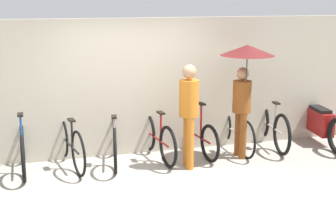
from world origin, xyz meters
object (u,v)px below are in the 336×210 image
at_px(pedestrian_center, 245,72).
at_px(parked_bicycle_7, 271,126).
at_px(pedestrian_leading, 189,108).
at_px(motorcycle, 319,123).
at_px(parked_bicycle_1, 23,147).
at_px(parked_bicycle_5, 196,134).
at_px(parked_bicycle_4, 157,138).
at_px(parked_bicycle_3, 115,140).
at_px(parked_bicycle_2, 70,144).
at_px(parked_bicycle_6, 234,130).

bearing_deg(pedestrian_center, parked_bicycle_7, -149.81).
height_order(pedestrian_leading, motorcycle, pedestrian_leading).
relative_size(parked_bicycle_1, pedestrian_leading, 1.02).
relative_size(parked_bicycle_1, pedestrian_center, 0.88).
bearing_deg(parked_bicycle_5, parked_bicycle_4, 89.91).
bearing_deg(parked_bicycle_1, pedestrian_leading, -104.68).
xyz_separation_m(parked_bicycle_3, parked_bicycle_7, (3.00, 0.07, 0.00)).
relative_size(parked_bicycle_3, parked_bicycle_4, 1.06).
distance_m(parked_bicycle_1, motorcycle, 5.53).
xyz_separation_m(parked_bicycle_2, parked_bicycle_5, (2.25, 0.06, -0.04)).
relative_size(parked_bicycle_5, parked_bicycle_6, 0.98).
distance_m(parked_bicycle_5, parked_bicycle_7, 1.50).
distance_m(parked_bicycle_1, parked_bicycle_6, 3.76).
distance_m(parked_bicycle_3, parked_bicycle_5, 1.50).
bearing_deg(motorcycle, pedestrian_center, 111.07).
bearing_deg(parked_bicycle_1, parked_bicycle_2, -92.18).
bearing_deg(parked_bicycle_7, pedestrian_center, 128.99).
bearing_deg(parked_bicycle_5, pedestrian_leading, 144.45).
bearing_deg(motorcycle, parked_bicycle_6, 95.40).
xyz_separation_m(parked_bicycle_3, parked_bicycle_4, (0.75, -0.01, -0.02)).
relative_size(parked_bicycle_1, parked_bicycle_6, 1.01).
xyz_separation_m(parked_bicycle_4, parked_bicycle_7, (2.25, 0.09, 0.02)).
xyz_separation_m(parked_bicycle_2, parked_bicycle_4, (1.50, -0.03, -0.02)).
relative_size(parked_bicycle_3, parked_bicycle_7, 0.99).
bearing_deg(parked_bicycle_3, parked_bicycle_1, 97.87).
bearing_deg(motorcycle, parked_bicycle_5, 95.82).
bearing_deg(parked_bicycle_2, parked_bicycle_1, 78.72).
height_order(parked_bicycle_6, parked_bicycle_7, parked_bicycle_7).
distance_m(parked_bicycle_2, parked_bicycle_3, 0.75).
distance_m(parked_bicycle_2, pedestrian_leading, 2.08).
xyz_separation_m(parked_bicycle_1, parked_bicycle_3, (1.50, -0.02, 0.01)).
relative_size(parked_bicycle_2, parked_bicycle_6, 1.00).
distance_m(parked_bicycle_1, parked_bicycle_7, 4.51).
distance_m(parked_bicycle_2, parked_bicycle_5, 2.25).
height_order(parked_bicycle_5, parked_bicycle_6, parked_bicycle_6).
bearing_deg(pedestrian_center, parked_bicycle_6, -99.31).
bearing_deg(parked_bicycle_2, parked_bicycle_6, -99.43).
relative_size(parked_bicycle_5, pedestrian_leading, 1.00).
xyz_separation_m(parked_bicycle_7, motorcycle, (1.02, -0.04, -0.01)).
distance_m(parked_bicycle_7, motorcycle, 1.02).
bearing_deg(parked_bicycle_6, parked_bicycle_5, 90.36).
xyz_separation_m(parked_bicycle_6, pedestrian_leading, (-1.12, -0.67, 0.65)).
bearing_deg(parked_bicycle_2, pedestrian_center, -109.30).
bearing_deg(parked_bicycle_7, motorcycle, -85.34).
height_order(parked_bicycle_1, pedestrian_center, pedestrian_center).
bearing_deg(parked_bicycle_2, parked_bicycle_4, -101.60).
distance_m(parked_bicycle_3, parked_bicycle_7, 3.00).
height_order(parked_bicycle_1, parked_bicycle_4, parked_bicycle_1).
height_order(parked_bicycle_5, pedestrian_leading, pedestrian_leading).
xyz_separation_m(parked_bicycle_3, pedestrian_center, (2.18, -0.43, 1.14)).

